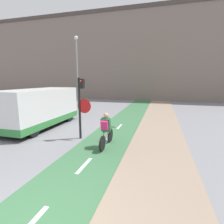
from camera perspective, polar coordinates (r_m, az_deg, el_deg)
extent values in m
cube|color=white|center=(6.02, -9.06, -16.83)|extent=(0.12, 1.10, 0.00)
cube|color=white|center=(8.16, -1.65, -9.22)|extent=(0.12, 1.10, 0.00)
cube|color=white|center=(10.47, 2.43, -4.79)|extent=(0.12, 1.10, 0.00)
cube|color=slate|center=(27.08, 11.16, 16.84)|extent=(60.00, 5.00, 11.78)
cube|color=#473D38|center=(28.45, 11.66, 29.21)|extent=(60.00, 5.20, 0.50)
cylinder|color=black|center=(8.30, -10.52, 1.02)|extent=(0.11, 0.11, 2.87)
cube|color=black|center=(8.13, -9.81, 9.11)|extent=(0.20, 0.20, 0.44)
sphere|color=red|center=(8.03, -10.17, 9.87)|extent=(0.09, 0.09, 0.09)
cone|color=red|center=(8.17, -9.10, 1.94)|extent=(0.67, 0.01, 0.67)
cone|color=silver|center=(8.18, -9.08, 1.95)|extent=(0.60, 0.02, 0.60)
cylinder|color=gray|center=(16.94, -11.24, 11.66)|extent=(0.14, 0.14, 6.39)
sphere|color=silver|center=(17.34, -11.65, 22.62)|extent=(0.36, 0.36, 0.36)
cylinder|color=black|center=(6.95, -3.18, -10.29)|extent=(0.07, 0.62, 0.62)
cylinder|color=black|center=(7.94, -0.58, -7.58)|extent=(0.07, 0.62, 0.62)
cylinder|color=slate|center=(7.58, -1.31, -7.19)|extent=(0.04, 0.70, 0.39)
cylinder|color=slate|center=(7.11, -2.53, -8.27)|extent=(0.04, 0.37, 0.41)
cylinder|color=slate|center=(7.37, -1.71, -6.13)|extent=(0.04, 1.03, 0.07)
cylinder|color=slate|center=(7.14, -2.62, -9.78)|extent=(0.04, 0.42, 0.05)
cylinder|color=black|center=(7.83, -0.58, -4.86)|extent=(0.46, 0.03, 0.03)
cube|color=#235B33|center=(7.18, -2.01, -4.14)|extent=(0.36, 0.31, 0.59)
sphere|color=tan|center=(7.13, -1.94, -1.11)|extent=(0.22, 0.22, 0.22)
cylinder|color=#232328|center=(7.29, -2.83, -7.38)|extent=(0.04, 0.07, 0.39)
cylinder|color=#232328|center=(7.23, -1.32, -7.51)|extent=(0.04, 0.07, 0.39)
cube|color=#DB286B|center=(7.01, -2.46, -4.34)|extent=(0.28, 0.23, 0.39)
cube|color=silver|center=(11.12, -22.54, 1.76)|extent=(2.06, 5.35, 2.00)
cube|color=#33843D|center=(11.26, -22.25, -2.38)|extent=(2.07, 5.36, 0.36)
cube|color=black|center=(13.25, -15.57, 4.97)|extent=(1.86, 0.04, 0.70)
cylinder|color=black|center=(13.18, -20.82, -0.84)|extent=(0.18, 0.70, 0.70)
cylinder|color=black|center=(12.18, -13.77, -1.33)|extent=(0.18, 0.70, 0.70)
cylinder|color=black|center=(10.66, -31.93, -4.29)|extent=(0.18, 0.70, 0.70)
cylinder|color=black|center=(9.40, -24.21, -5.42)|extent=(0.18, 0.70, 0.70)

